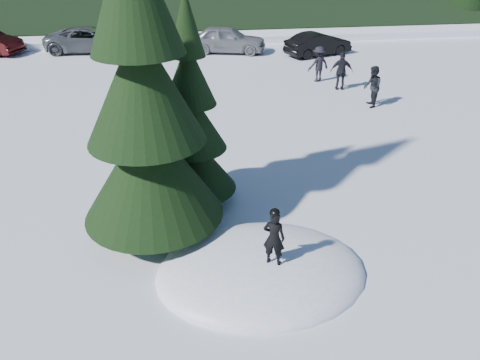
{
  "coord_description": "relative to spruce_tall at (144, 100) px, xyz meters",
  "views": [
    {
      "loc": [
        -1.58,
        -7.68,
        6.45
      ],
      "look_at": [
        -0.14,
        2.14,
        1.1
      ],
      "focal_mm": 35.0,
      "sensor_mm": 36.0,
      "label": 1
    }
  ],
  "objects": [
    {
      "name": "ground",
      "position": [
        2.2,
        -1.8,
        -3.32
      ],
      "size": [
        200.0,
        200.0,
        0.0
      ],
      "primitive_type": "plane",
      "color": "white",
      "rests_on": "ground"
    },
    {
      "name": "snow_mound",
      "position": [
        2.2,
        -1.8,
        -3.32
      ],
      "size": [
        4.48,
        3.52,
        0.96
      ],
      "primitive_type": "ellipsoid",
      "color": "white",
      "rests_on": "ground"
    },
    {
      "name": "spruce_tall",
      "position": [
        0.0,
        0.0,
        0.0
      ],
      "size": [
        3.2,
        3.2,
        8.6
      ],
      "color": "black",
      "rests_on": "ground"
    },
    {
      "name": "spruce_short",
      "position": [
        1.0,
        1.4,
        -1.22
      ],
      "size": [
        2.2,
        2.2,
        5.37
      ],
      "color": "black",
      "rests_on": "ground"
    },
    {
      "name": "child_skier",
      "position": [
        2.38,
        -2.1,
        -2.24
      ],
      "size": [
        0.52,
        0.44,
        1.2
      ],
      "primitive_type": "imported",
      "rotation": [
        0.0,
        0.0,
        2.71
      ],
      "color": "black",
      "rests_on": "snow_mound"
    },
    {
      "name": "adult_0",
      "position": [
        8.56,
        7.89,
        -2.49
      ],
      "size": [
        0.77,
        0.91,
        1.66
      ],
      "primitive_type": "imported",
      "rotation": [
        0.0,
        0.0,
        4.52
      ],
      "color": "black",
      "rests_on": "ground"
    },
    {
      "name": "adult_1",
      "position": [
        8.11,
        10.3,
        -2.48
      ],
      "size": [
        1.05,
        0.62,
        1.68
      ],
      "primitive_type": "imported",
      "rotation": [
        0.0,
        0.0,
        2.92
      ],
      "color": "black",
      "rests_on": "ground"
    },
    {
      "name": "adult_2",
      "position": [
        7.48,
        11.71,
        -2.5
      ],
      "size": [
        1.18,
        0.87,
        1.64
      ],
      "primitive_type": "imported",
      "rotation": [
        0.0,
        0.0,
        3.41
      ],
      "color": "black",
      "rests_on": "ground"
    },
    {
      "name": "car_2",
      "position": [
        -4.03,
        19.56,
        -2.62
      ],
      "size": [
        5.22,
        2.69,
        1.41
      ],
      "primitive_type": "imported",
      "rotation": [
        0.0,
        0.0,
        1.5
      ],
      "color": "#52565B",
      "rests_on": "ground"
    },
    {
      "name": "car_3",
      "position": [
        -0.23,
        20.13,
        -2.61
      ],
      "size": [
        5.22,
        2.93,
        1.43
      ],
      "primitive_type": "imported",
      "rotation": [
        0.0,
        0.0,
        1.77
      ],
      "color": "black",
      "rests_on": "ground"
    },
    {
      "name": "car_4",
      "position": [
        3.92,
        18.19,
        -2.55
      ],
      "size": [
        4.8,
        2.91,
        1.53
      ],
      "primitive_type": "imported",
      "rotation": [
        0.0,
        0.0,
        1.31
      ],
      "color": "gray",
      "rests_on": "ground"
    },
    {
      "name": "car_5",
      "position": [
        8.98,
        16.73,
        -2.68
      ],
      "size": [
        4.13,
        2.63,
        1.29
      ],
      "primitive_type": "imported",
      "rotation": [
        0.0,
        0.0,
        1.92
      ],
      "color": "black",
      "rests_on": "ground"
    }
  ]
}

